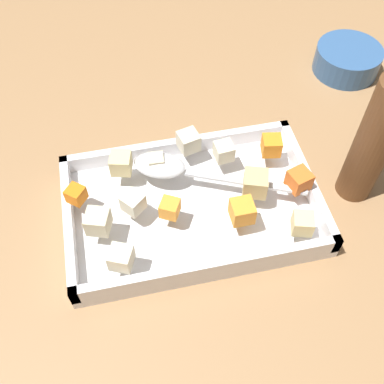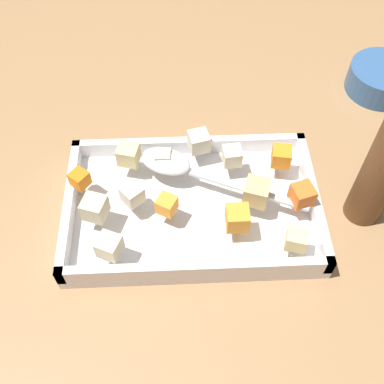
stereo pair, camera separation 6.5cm
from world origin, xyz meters
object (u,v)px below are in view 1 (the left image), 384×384
serving_spoon (169,167)px  pepper_mill (373,139)px  baking_dish (192,208)px  small_prep_bowl (347,60)px

serving_spoon → pepper_mill: (-0.27, 0.06, 0.06)m
baking_dish → serving_spoon: bearing=-66.1°
serving_spoon → pepper_mill: bearing=12.4°
baking_dish → pepper_mill: (-0.25, 0.00, 0.10)m
baking_dish → serving_spoon: serving_spoon is taller
baking_dish → small_prep_bowl: size_ratio=3.00×
serving_spoon → pepper_mill: size_ratio=1.04×
baking_dish → pepper_mill: size_ratio=1.55×
baking_dish → pepper_mill: bearing=179.1°
pepper_mill → serving_spoon: bearing=-11.6°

